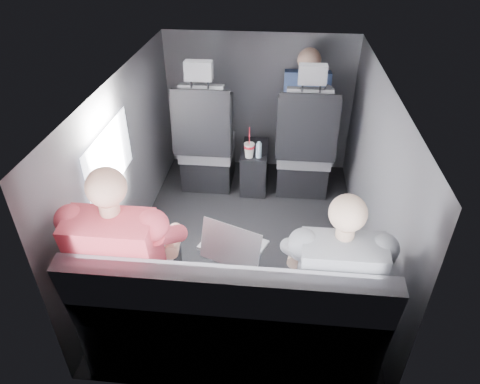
# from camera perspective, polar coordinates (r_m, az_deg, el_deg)

# --- Properties ---
(floor) EXTENTS (2.60, 2.60, 0.00)m
(floor) POSITION_cam_1_polar(r_m,az_deg,el_deg) (3.50, 0.86, -6.77)
(floor) COLOR black
(floor) RESTS_ON ground
(ceiling) EXTENTS (2.60, 2.60, 0.00)m
(ceiling) POSITION_cam_1_polar(r_m,az_deg,el_deg) (2.82, 1.10, 14.60)
(ceiling) COLOR #B2B2AD
(ceiling) RESTS_ON panel_back
(panel_left) EXTENTS (0.02, 2.60, 1.35)m
(panel_left) POSITION_cam_1_polar(r_m,az_deg,el_deg) (3.29, -14.88, 3.46)
(panel_left) COLOR #56565B
(panel_left) RESTS_ON floor
(panel_right) EXTENTS (0.02, 2.60, 1.35)m
(panel_right) POSITION_cam_1_polar(r_m,az_deg,el_deg) (3.17, 17.40, 1.79)
(panel_right) COLOR #56565B
(panel_right) RESTS_ON floor
(panel_front) EXTENTS (1.80, 0.02, 1.35)m
(panel_front) POSITION_cam_1_polar(r_m,az_deg,el_deg) (4.27, 2.49, 11.73)
(panel_front) COLOR #56565B
(panel_front) RESTS_ON floor
(panel_back) EXTENTS (1.80, 0.02, 1.35)m
(panel_back) POSITION_cam_1_polar(r_m,az_deg,el_deg) (2.10, -2.19, -15.73)
(panel_back) COLOR #56565B
(panel_back) RESTS_ON floor
(side_window) EXTENTS (0.02, 0.75, 0.42)m
(side_window) POSITION_cam_1_polar(r_m,az_deg,el_deg) (2.93, -16.96, 4.27)
(side_window) COLOR white
(side_window) RESTS_ON panel_left
(seatbelt) EXTENTS (0.35, 0.11, 0.59)m
(seatbelt) POSITION_cam_1_polar(r_m,az_deg,el_deg) (3.64, 9.08, 9.46)
(seatbelt) COLOR black
(seatbelt) RESTS_ON front_seat_right
(front_seat_left) EXTENTS (0.52, 0.58, 1.26)m
(front_seat_left) POSITION_cam_1_polar(r_m,az_deg,el_deg) (4.02, -4.48, 5.85)
(front_seat_left) COLOR black
(front_seat_left) RESTS_ON floor
(front_seat_right) EXTENTS (0.52, 0.58, 1.26)m
(front_seat_right) POSITION_cam_1_polar(r_m,az_deg,el_deg) (3.97, 8.49, 5.20)
(front_seat_right) COLOR black
(front_seat_right) RESTS_ON floor
(center_console) EXTENTS (0.24, 0.48, 0.41)m
(center_console) POSITION_cam_1_polar(r_m,az_deg,el_deg) (4.10, 1.96, 3.37)
(center_console) COLOR black
(center_console) RESTS_ON floor
(rear_bench) EXTENTS (1.60, 0.57, 0.92)m
(rear_bench) POSITION_cam_1_polar(r_m,az_deg,el_deg) (2.54, -1.27, -17.05)
(rear_bench) COLOR slate
(rear_bench) RESTS_ON floor
(soda_cup) EXTENTS (0.10, 0.10, 0.29)m
(soda_cup) POSITION_cam_1_polar(r_m,az_deg,el_deg) (3.82, 1.23, 5.67)
(soda_cup) COLOR white
(soda_cup) RESTS_ON center_console
(water_bottle) EXTENTS (0.05, 0.05, 0.15)m
(water_bottle) POSITION_cam_1_polar(r_m,az_deg,el_deg) (3.82, 2.51, 5.59)
(water_bottle) COLOR #A6C5E1
(water_bottle) RESTS_ON center_console
(laptop_white) EXTENTS (0.37, 0.35, 0.26)m
(laptop_white) POSITION_cam_1_polar(r_m,az_deg,el_deg) (2.57, -12.35, -6.65)
(laptop_white) COLOR white
(laptop_white) RESTS_ON passenger_rear_left
(laptop_silver) EXTENTS (0.43, 0.44, 0.26)m
(laptop_silver) POSITION_cam_1_polar(r_m,az_deg,el_deg) (2.50, -1.05, -7.10)
(laptop_silver) COLOR #A8A8AD
(laptop_silver) RESTS_ON rear_bench
(laptop_black) EXTENTS (0.38, 0.35, 0.25)m
(laptop_black) POSITION_cam_1_polar(r_m,az_deg,el_deg) (2.51, 11.61, -7.86)
(laptop_black) COLOR black
(laptop_black) RESTS_ON passenger_rear_right
(passenger_rear_left) EXTENTS (0.55, 0.66, 1.29)m
(passenger_rear_left) POSITION_cam_1_polar(r_m,az_deg,el_deg) (2.46, -14.48, -8.68)
(passenger_rear_left) COLOR #2E2E32
(passenger_rear_left) RESTS_ON rear_bench
(passenger_rear_right) EXTENTS (0.50, 0.62, 1.22)m
(passenger_rear_right) POSITION_cam_1_polar(r_m,az_deg,el_deg) (2.38, 12.25, -11.06)
(passenger_rear_right) COLOR navy
(passenger_rear_right) RESTS_ON rear_bench
(passenger_front_right) EXTENTS (0.41, 0.41, 0.85)m
(passenger_front_right) POSITION_cam_1_polar(r_m,az_deg,el_deg) (4.05, 8.69, 11.36)
(passenger_front_right) COLOR navy
(passenger_front_right) RESTS_ON front_seat_right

